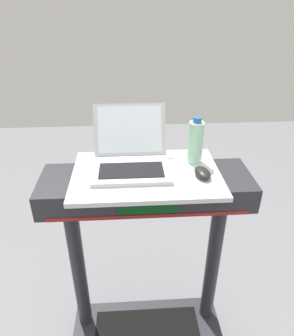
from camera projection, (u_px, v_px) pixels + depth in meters
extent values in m
cylinder|color=#28282D|center=(78.00, 268.00, 1.55)|extent=(0.07, 0.07, 0.81)
cylinder|color=#28282D|center=(213.00, 261.00, 1.59)|extent=(0.07, 0.07, 0.81)
cube|color=#28282D|center=(146.00, 188.00, 1.34)|extent=(0.90, 0.28, 0.11)
cube|color=#0C3F19|center=(149.00, 207.00, 1.22)|extent=(0.24, 0.01, 0.06)
cube|color=maroon|center=(148.00, 216.00, 1.24)|extent=(0.81, 0.00, 0.02)
cube|color=silver|center=(146.00, 175.00, 1.31)|extent=(0.62, 0.41, 0.02)
cube|color=#B7B7BC|center=(131.00, 170.00, 1.31)|extent=(0.32, 0.23, 0.02)
cube|color=black|center=(131.00, 170.00, 1.29)|extent=(0.26, 0.13, 0.00)
cube|color=#B7B7BC|center=(130.00, 130.00, 1.40)|extent=(0.32, 0.12, 0.21)
cube|color=white|center=(130.00, 129.00, 1.39)|extent=(0.28, 0.10, 0.18)
ellipsoid|color=black|center=(203.00, 173.00, 1.27)|extent=(0.08, 0.11, 0.03)
cylinder|color=#9EDBB2|center=(195.00, 143.00, 1.34)|extent=(0.07, 0.07, 0.19)
cylinder|color=#2659A5|center=(197.00, 120.00, 1.29)|extent=(0.04, 0.04, 0.02)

